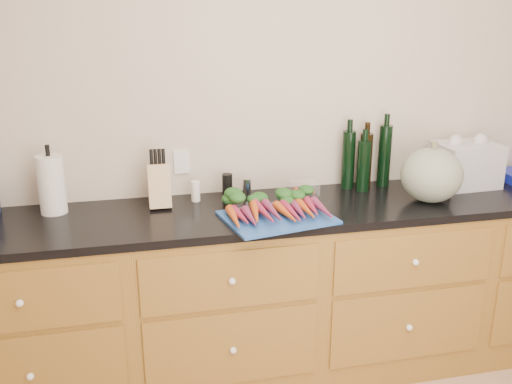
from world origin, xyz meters
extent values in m
cube|color=beige|center=(0.00, 1.62, 1.30)|extent=(4.10, 0.05, 2.60)
cube|color=brown|center=(0.00, 1.30, 0.45)|extent=(3.60, 0.60, 0.90)
cube|color=brown|center=(-1.35, 0.99, 0.72)|extent=(0.82, 0.01, 0.28)
sphere|color=white|center=(-1.35, 0.98, 0.72)|extent=(0.03, 0.03, 0.03)
cube|color=brown|center=(-1.35, 0.99, 0.36)|extent=(0.82, 0.01, 0.38)
sphere|color=white|center=(-1.35, 0.98, 0.36)|extent=(0.03, 0.03, 0.03)
cube|color=brown|center=(-0.45, 0.99, 0.72)|extent=(0.82, 0.01, 0.28)
sphere|color=white|center=(-0.45, 0.98, 0.72)|extent=(0.03, 0.03, 0.03)
cube|color=brown|center=(-0.45, 0.99, 0.36)|extent=(0.82, 0.01, 0.38)
sphere|color=white|center=(-0.45, 0.98, 0.36)|extent=(0.03, 0.03, 0.03)
cube|color=brown|center=(0.45, 0.99, 0.72)|extent=(0.82, 0.01, 0.28)
sphere|color=white|center=(0.45, 0.98, 0.72)|extent=(0.03, 0.03, 0.03)
cube|color=brown|center=(0.45, 0.99, 0.36)|extent=(0.82, 0.01, 0.38)
sphere|color=white|center=(0.45, 0.98, 0.36)|extent=(0.03, 0.03, 0.03)
cube|color=black|center=(0.00, 1.30, 0.92)|extent=(3.64, 0.62, 0.04)
cube|color=#224F9D|center=(-0.20, 1.14, 0.95)|extent=(0.55, 0.46, 0.01)
cone|color=#C84E17|center=(-0.41, 1.12, 0.98)|extent=(0.05, 0.22, 0.05)
cone|color=#9C2240|center=(-0.38, 1.12, 0.98)|extent=(0.05, 0.22, 0.05)
cone|color=#80274F|center=(-0.34, 1.12, 0.98)|extent=(0.05, 0.22, 0.05)
cone|color=#C84E17|center=(-0.30, 1.12, 0.98)|extent=(0.05, 0.22, 0.05)
cone|color=#9C2240|center=(-0.27, 1.12, 0.98)|extent=(0.05, 0.22, 0.05)
cone|color=#80274F|center=(-0.23, 1.12, 0.98)|extent=(0.05, 0.22, 0.05)
ellipsoid|color=#17461A|center=(-0.32, 1.28, 0.99)|extent=(0.22, 0.13, 0.07)
cone|color=#C84E17|center=(-0.17, 1.12, 0.98)|extent=(0.05, 0.22, 0.05)
cone|color=#9C2240|center=(-0.13, 1.12, 0.98)|extent=(0.05, 0.22, 0.05)
cone|color=#80274F|center=(-0.10, 1.12, 0.98)|extent=(0.05, 0.22, 0.05)
cone|color=#C84E17|center=(-0.06, 1.12, 0.98)|extent=(0.05, 0.22, 0.05)
cone|color=#9C2240|center=(-0.02, 1.12, 0.98)|extent=(0.05, 0.22, 0.05)
cone|color=#80274F|center=(0.01, 1.12, 0.98)|extent=(0.05, 0.22, 0.05)
ellipsoid|color=#17461A|center=(-0.08, 1.28, 0.99)|extent=(0.22, 0.13, 0.07)
ellipsoid|color=slate|center=(0.63, 1.21, 1.08)|extent=(0.31, 0.31, 0.28)
cylinder|color=white|center=(-1.24, 1.46, 1.08)|extent=(0.13, 0.13, 0.28)
cube|color=tan|center=(-0.73, 1.44, 1.05)|extent=(0.11, 0.11, 0.22)
cylinder|color=white|center=(-0.54, 1.48, 0.99)|extent=(0.05, 0.05, 0.11)
cylinder|color=black|center=(-0.38, 1.48, 1.01)|extent=(0.05, 0.05, 0.13)
cylinder|color=silver|center=(-0.28, 1.48, 0.99)|extent=(0.04, 0.04, 0.10)
cube|color=white|center=(0.03, 1.47, 0.97)|extent=(0.14, 0.11, 0.07)
cylinder|color=black|center=(0.30, 1.52, 1.10)|extent=(0.07, 0.07, 0.32)
cylinder|color=black|center=(0.40, 1.53, 1.09)|extent=(0.07, 0.07, 0.30)
cylinder|color=black|center=(0.51, 1.52, 1.11)|extent=(0.07, 0.07, 0.34)
cylinder|color=black|center=(0.36, 1.46, 1.08)|extent=(0.07, 0.07, 0.28)
camera|label=1|loc=(-0.85, -1.29, 1.90)|focal=40.00mm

